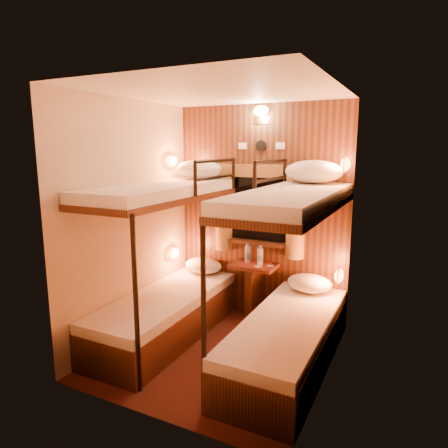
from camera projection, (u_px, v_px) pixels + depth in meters
The scene contains 22 objects.
floor at pixel (219, 352), 3.82m from camera, with size 2.10×2.10×0.00m, color #3B1510.
ceiling at pixel (219, 91), 3.37m from camera, with size 2.10×2.10×0.00m, color silver.
wall_back at pixel (261, 213), 4.52m from camera, with size 2.40×2.40×0.00m, color #C6B293.
wall_front at pixel (148, 258), 2.67m from camera, with size 2.40×2.40×0.00m, color #C6B293.
wall_left at pixel (131, 221), 4.03m from camera, with size 2.40×2.40×0.00m, color #C6B293.
wall_right at pixel (331, 241), 3.16m from camera, with size 2.40×2.40×0.00m, color #C6B293.
back_panel at pixel (260, 213), 4.51m from camera, with size 2.00×0.03×2.40m, color black.
bunk_left at pixel (166, 285), 4.06m from camera, with size 0.72×1.90×1.82m.
bunk_right at pixel (288, 307), 3.50m from camera, with size 0.72×1.90×1.82m.
window at pixel (259, 215), 4.49m from camera, with size 1.00×0.12×0.79m.
curtains at pixel (258, 209), 4.44m from camera, with size 1.10×0.22×1.00m.
back_fixtures at pixel (261, 118), 4.28m from camera, with size 0.54×0.09×0.48m.
reading_lamps at pixel (249, 214), 4.21m from camera, with size 2.00×0.20×1.25m.
table at pixel (253, 284), 4.50m from camera, with size 0.50×0.34×0.66m.
bottle_left at pixel (248, 255), 4.49m from camera, with size 0.06×0.06×0.22m.
bottle_right at pixel (260, 257), 4.40m from camera, with size 0.07×0.07×0.23m.
sachet_a at pixel (258, 267), 4.35m from camera, with size 0.08×0.06×0.01m, color silver.
sachet_b at pixel (270, 266), 4.39m from camera, with size 0.06×0.05×0.00m, color silver.
pillow_lower_left at pixel (203, 265), 4.76m from camera, with size 0.46×0.33×0.18m, color white.
pillow_lower_right at pixel (309, 283), 4.14m from camera, with size 0.47×0.33×0.18m, color white.
pillow_upper_left at pixel (199, 169), 4.48m from camera, with size 0.53×0.38×0.21m, color white.
pillow_upper_right at pixel (314, 172), 3.91m from camera, with size 0.57×0.41×0.22m, color white.
Camera 1 is at (1.60, -3.14, 1.93)m, focal length 32.00 mm.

